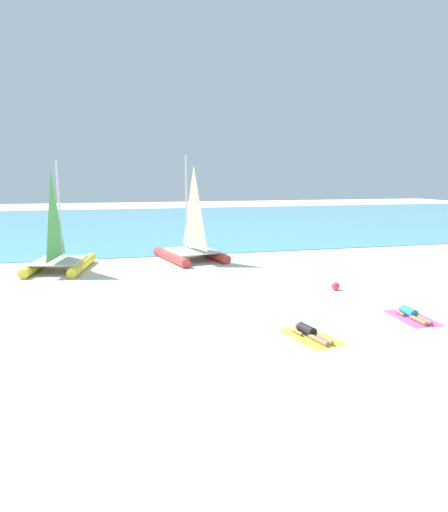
{
  "coord_description": "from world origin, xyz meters",
  "views": [
    {
      "loc": [
        -4.55,
        -12.53,
        4.65
      ],
      "look_at": [
        0.0,
        5.77,
        1.2
      ],
      "focal_mm": 30.35,
      "sensor_mm": 36.0,
      "label": 1
    }
  ],
  "objects_px": {
    "towel_left": "(311,337)",
    "sunbather_left": "(309,332)",
    "beach_ball": "(335,286)",
    "sailboat_yellow": "(59,254)",
    "sailboat_red": "(191,245)",
    "sunbather_right": "(411,314)",
    "towel_right": "(412,318)"
  },
  "relations": [
    {
      "from": "towel_left",
      "to": "towel_right",
      "type": "distance_m",
      "value": 4.13
    },
    {
      "from": "sunbather_right",
      "to": "beach_ball",
      "type": "xyz_separation_m",
      "value": [
        -0.73,
        3.87,
        0.04
      ]
    },
    {
      "from": "towel_left",
      "to": "beach_ball",
      "type": "distance_m",
      "value": 5.78
    },
    {
      "from": "towel_left",
      "to": "towel_right",
      "type": "relative_size",
      "value": 1.0
    },
    {
      "from": "sailboat_yellow",
      "to": "sunbather_right",
      "type": "relative_size",
      "value": 3.51
    },
    {
      "from": "towel_left",
      "to": "beach_ball",
      "type": "relative_size",
      "value": 5.6
    },
    {
      "from": "sunbather_left",
      "to": "towel_left",
      "type": "bearing_deg",
      "value": -90.0
    },
    {
      "from": "sailboat_yellow",
      "to": "beach_ball",
      "type": "bearing_deg",
      "value": -21.01
    },
    {
      "from": "sunbather_left",
      "to": "towel_right",
      "type": "xyz_separation_m",
      "value": [
        4.07,
        0.72,
        -0.13
      ]
    },
    {
      "from": "sunbather_left",
      "to": "sunbather_right",
      "type": "height_order",
      "value": "same"
    },
    {
      "from": "sailboat_red",
      "to": "sunbather_right",
      "type": "height_order",
      "value": "sailboat_red"
    },
    {
      "from": "towel_right",
      "to": "sunbather_right",
      "type": "bearing_deg",
      "value": 87.13
    },
    {
      "from": "beach_ball",
      "to": "towel_left",
      "type": "bearing_deg",
      "value": -125.19
    },
    {
      "from": "sailboat_red",
      "to": "sailboat_yellow",
      "type": "distance_m",
      "value": 7.02
    },
    {
      "from": "towel_left",
      "to": "sunbather_right",
      "type": "relative_size",
      "value": 1.21
    },
    {
      "from": "towel_left",
      "to": "towel_right",
      "type": "xyz_separation_m",
      "value": [
        4.06,
        0.79,
        0.0
      ]
    },
    {
      "from": "beach_ball",
      "to": "sailboat_yellow",
      "type": "bearing_deg",
      "value": 149.19
    },
    {
      "from": "sailboat_red",
      "to": "beach_ball",
      "type": "height_order",
      "value": "sailboat_red"
    },
    {
      "from": "sailboat_yellow",
      "to": "beach_ball",
      "type": "distance_m",
      "value": 13.56
    },
    {
      "from": "sunbather_left",
      "to": "beach_ball",
      "type": "height_order",
      "value": "beach_ball"
    },
    {
      "from": "towel_right",
      "to": "sailboat_red",
      "type": "bearing_deg",
      "value": 114.35
    },
    {
      "from": "sailboat_red",
      "to": "sunbather_left",
      "type": "relative_size",
      "value": 3.77
    },
    {
      "from": "beach_ball",
      "to": "sunbather_left",
      "type": "bearing_deg",
      "value": -125.69
    },
    {
      "from": "towel_left",
      "to": "sailboat_yellow",
      "type": "bearing_deg",
      "value": 125.46
    },
    {
      "from": "sunbather_left",
      "to": "sailboat_red",
      "type": "bearing_deg",
      "value": 82.74
    },
    {
      "from": "sailboat_yellow",
      "to": "sunbather_left",
      "type": "xyz_separation_m",
      "value": [
        8.29,
        -11.6,
        -0.69
      ]
    },
    {
      "from": "sailboat_yellow",
      "to": "towel_right",
      "type": "relative_size",
      "value": 2.89
    },
    {
      "from": "sunbather_left",
      "to": "sunbather_right",
      "type": "distance_m",
      "value": 4.15
    },
    {
      "from": "towel_left",
      "to": "sunbather_left",
      "type": "bearing_deg",
      "value": 103.38
    },
    {
      "from": "sailboat_red",
      "to": "towel_left",
      "type": "distance_m",
      "value": 12.91
    },
    {
      "from": "sailboat_red",
      "to": "towel_right",
      "type": "bearing_deg",
      "value": -79.48
    },
    {
      "from": "towel_left",
      "to": "sunbather_left",
      "type": "distance_m",
      "value": 0.14
    }
  ]
}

